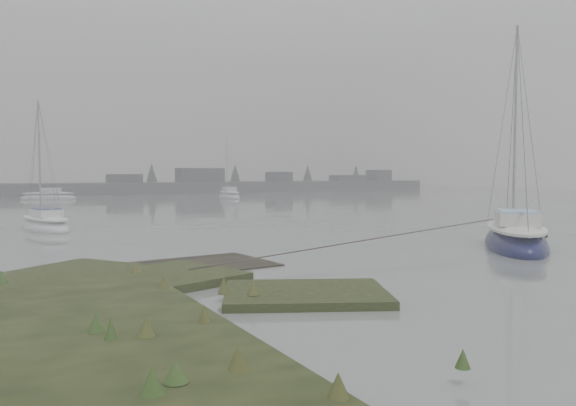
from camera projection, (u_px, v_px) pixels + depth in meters
The scene contains 6 objects.
ground at pixel (77, 212), 38.74m from camera, with size 160.00×160.00×0.00m, color slate.
far_shoreline at pixel (244, 186), 79.47m from camera, with size 60.00×8.00×4.15m.
sailboat_main at pixel (516, 240), 20.37m from camera, with size 5.80×5.95×8.83m.
sailboat_white at pixel (45, 226), 26.63m from camera, with size 2.61×4.97×6.69m.
sailboat_far_b at pixel (229, 196), 59.55m from camera, with size 2.29×5.48×7.52m.
sailboat_far_c at pixel (49, 197), 56.31m from camera, with size 5.59×3.23×7.50m.
Camera 1 is at (-5.61, -10.93, 2.74)m, focal length 35.00 mm.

